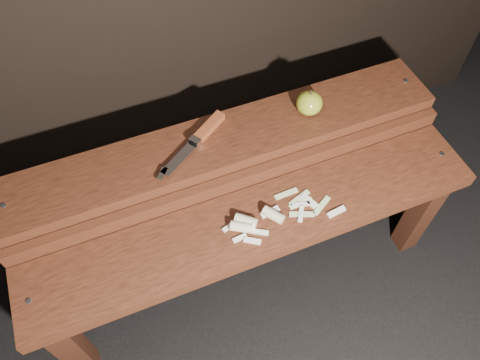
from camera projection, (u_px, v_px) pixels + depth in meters
name	position (u px, v px, depth m)	size (l,w,h in m)	color
ground	(247.00, 271.00, 1.55)	(60.00, 60.00, 0.00)	black
bench_front_tier	(257.00, 236.00, 1.22)	(1.20, 0.20, 0.42)	black
bench_rear_tier	(226.00, 158.00, 1.29)	(1.20, 0.21, 0.50)	black
apple	(309.00, 103.00, 1.25)	(0.07, 0.07, 0.08)	olive
knife	(202.00, 135.00, 1.22)	(0.23, 0.16, 0.02)	brown
apple_scraps	(265.00, 218.00, 1.17)	(0.31, 0.12, 0.03)	beige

